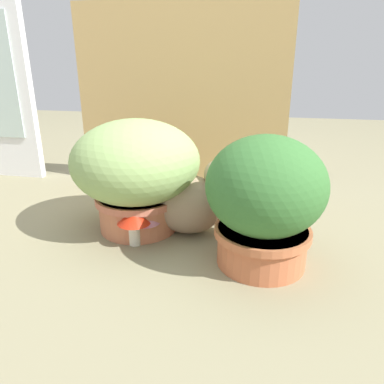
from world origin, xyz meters
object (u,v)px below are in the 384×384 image
mushroom_ornament_pink (145,217)px  leafy_planter (265,199)px  mushroom_ornament_red (134,219)px  cat (193,202)px  grass_planter (136,170)px

mushroom_ornament_pink → leafy_planter: bearing=-10.5°
mushroom_ornament_pink → mushroom_ornament_red: mushroom_ornament_red is taller
cat → mushroom_ornament_pink: cat is taller
grass_planter → leafy_planter: grass_planter is taller
leafy_planter → cat: (-0.25, 0.17, -0.09)m
cat → mushroom_ornament_red: bearing=-143.5°
grass_planter → leafy_planter: (0.46, -0.17, -0.01)m
leafy_planter → mushroom_ornament_pink: 0.43m
grass_planter → cat: (0.21, 0.00, -0.11)m
leafy_planter → mushroom_ornament_red: leafy_planter is taller
grass_planter → cat: grass_planter is taller
cat → grass_planter: bearing=-179.5°
leafy_planter → mushroom_ornament_red: 0.45m
leafy_planter → mushroom_ornament_red: (-0.43, 0.04, -0.12)m
grass_planter → mushroom_ornament_pink: (0.06, -0.09, -0.14)m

